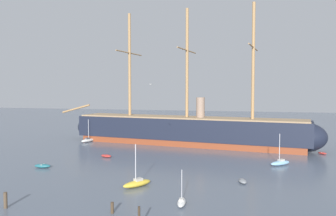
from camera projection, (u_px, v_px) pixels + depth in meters
name	position (u px, v px, depth m)	size (l,w,h in m)	color
tall_ship	(187.00, 130.00, 86.88)	(71.39, 18.24, 34.39)	brown
sailboat_foreground_right	(182.00, 202.00, 41.30)	(1.38, 3.38, 4.27)	silver
sailboat_near_centre	(137.00, 183.00, 49.11)	(3.81, 4.75, 6.19)	gold
dinghy_mid_left	(43.00, 166.00, 61.08)	(3.08, 1.61, 0.70)	#236670
dinghy_mid_right	(242.00, 181.00, 51.12)	(1.72, 2.61, 0.57)	gray
dinghy_alongside_bow	(106.00, 156.00, 70.62)	(2.72, 1.74, 0.60)	#B22D28
sailboat_alongside_stern	(280.00, 163.00, 63.03)	(4.24, 4.06, 5.88)	#7FB2D6
sailboat_far_left	(88.00, 140.00, 91.39)	(2.65, 4.89, 6.10)	silver
dinghy_far_right	(322.00, 153.00, 73.99)	(2.03, 1.94, 0.46)	#B22D28
sailboat_distant_centre	(200.00, 139.00, 92.24)	(5.17, 1.69, 6.67)	#236670
mooring_piling_nearest	(5.00, 200.00, 40.16)	(0.43, 0.43, 1.90)	#4C3D2D
mooring_piling_left_pair	(112.00, 208.00, 38.50)	(0.36, 0.36, 1.27)	#423323
seagull_in_flight	(151.00, 84.00, 57.71)	(0.68, 1.19, 0.14)	silver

